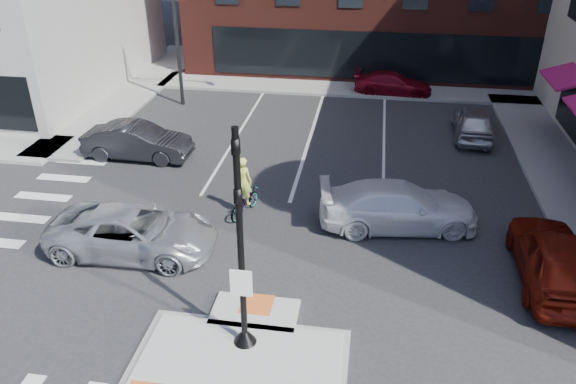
% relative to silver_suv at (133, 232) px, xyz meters
% --- Properties ---
extents(ground, '(120.00, 120.00, 0.00)m').
position_rel_silver_suv_xyz_m(ground, '(4.50, -4.04, -0.75)').
color(ground, '#28282B').
rests_on(ground, ground).
extents(refuge_island, '(5.40, 4.65, 0.13)m').
position_rel_silver_suv_xyz_m(refuge_island, '(4.50, -4.30, -0.70)').
color(refuge_island, gray).
rests_on(refuge_island, ground).
extents(sidewalk_e, '(3.00, 24.00, 0.15)m').
position_rel_silver_suv_xyz_m(sidewalk_e, '(15.30, 5.96, -0.68)').
color(sidewalk_e, gray).
rests_on(sidewalk_e, ground).
extents(sidewalk_n, '(26.00, 3.00, 0.15)m').
position_rel_silver_suv_xyz_m(sidewalk_n, '(7.50, 17.96, -0.68)').
color(sidewalk_n, gray).
rests_on(sidewalk_n, ground).
extents(signal_pole, '(0.60, 0.60, 5.98)m').
position_rel_silver_suv_xyz_m(signal_pole, '(4.50, -3.64, 1.60)').
color(signal_pole, black).
rests_on(signal_pole, refuge_island).
extents(silver_suv, '(5.45, 2.59, 1.50)m').
position_rel_silver_suv_xyz_m(silver_suv, '(0.00, 0.00, 0.00)').
color(silver_suv, silver).
rests_on(silver_suv, ground).
extents(red_sedan, '(2.14, 5.04, 1.70)m').
position_rel_silver_suv_xyz_m(red_sedan, '(13.00, 0.44, 0.10)').
color(red_sedan, maroon).
rests_on(red_sedan, ground).
extents(white_pickup, '(5.75, 3.05, 1.59)m').
position_rel_silver_suv_xyz_m(white_pickup, '(8.48, 2.96, 0.04)').
color(white_pickup, white).
rests_on(white_pickup, ground).
extents(bg_car_dark, '(4.72, 1.72, 1.54)m').
position_rel_silver_suv_xyz_m(bg_car_dark, '(-2.69, 6.96, 0.02)').
color(bg_car_dark, '#232328').
rests_on(bg_car_dark, ground).
extents(bg_car_silver, '(1.95, 4.40, 1.47)m').
position_rel_silver_suv_xyz_m(bg_car_silver, '(12.13, 11.69, -0.02)').
color(bg_car_silver, silver).
rests_on(bg_car_silver, ground).
extents(bg_car_red, '(4.46, 2.01, 1.27)m').
position_rel_silver_suv_xyz_m(bg_car_red, '(8.42, 17.46, -0.12)').
color(bg_car_red, maroon).
rests_on(bg_car_red, ground).
extents(cyclist, '(1.16, 1.92, 2.27)m').
position_rel_silver_suv_xyz_m(cyclist, '(3.00, 2.91, 0.01)').
color(cyclist, '#3F3F44').
rests_on(cyclist, ground).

